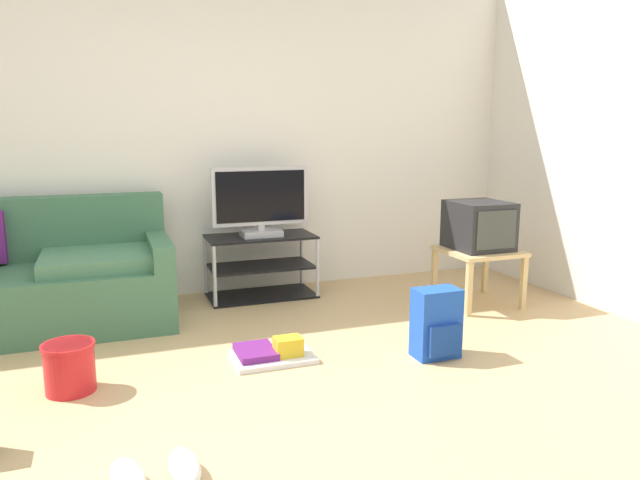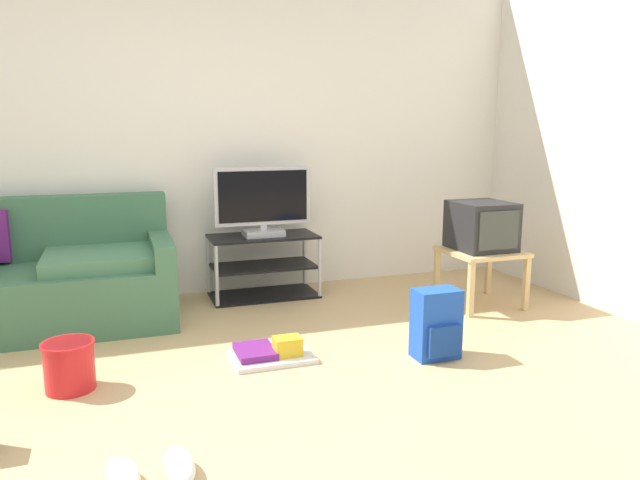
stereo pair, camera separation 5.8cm
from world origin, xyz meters
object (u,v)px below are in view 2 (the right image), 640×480
object	(u,v)px
couch	(21,281)
side_table	(481,258)
flat_tv	(263,202)
cleaning_bucket	(69,364)
backpack	(436,324)
crt_tv	(482,226)
sneakers_pair	(151,471)
tv_stand	(263,266)
floor_tray	(271,353)

from	to	relation	value
couch	side_table	size ratio (longest dim) A/B	3.68
flat_tv	cleaning_bucket	xyz separation A→B (m)	(-1.38, -1.36, -0.63)
side_table	backpack	world-z (taller)	side_table
flat_tv	crt_tv	world-z (taller)	flat_tv
couch	crt_tv	distance (m)	3.33
side_table	sneakers_pair	xyz separation A→B (m)	(-2.55, -1.60, -0.32)
cleaning_bucket	sneakers_pair	xyz separation A→B (m)	(0.35, -1.00, -0.09)
tv_stand	sneakers_pair	world-z (taller)	tv_stand
sneakers_pair	side_table	bearing A→B (deg)	32.11
tv_stand	crt_tv	world-z (taller)	crt_tv
floor_tray	tv_stand	bearing A→B (deg)	78.02
backpack	cleaning_bucket	size ratio (longest dim) A/B	1.57
side_table	cleaning_bucket	world-z (taller)	side_table
cleaning_bucket	flat_tv	bearing A→B (deg)	44.58
side_table	couch	bearing A→B (deg)	169.79
side_table	backpack	distance (m)	1.22
cleaning_bucket	sneakers_pair	distance (m)	1.06
side_table	cleaning_bucket	bearing A→B (deg)	-168.18
crt_tv	tv_stand	bearing A→B (deg)	153.57
cleaning_bucket	backpack	bearing A→B (deg)	-6.53
tv_stand	floor_tray	size ratio (longest dim) A/B	1.81
cleaning_bucket	sneakers_pair	bearing A→B (deg)	-70.74
flat_tv	floor_tray	world-z (taller)	flat_tv
couch	cleaning_bucket	distance (m)	1.26
couch	floor_tray	distance (m)	1.87
cleaning_bucket	sneakers_pair	size ratio (longest dim) A/B	0.73
side_table	floor_tray	world-z (taller)	side_table
couch	tv_stand	xyz separation A→B (m)	(1.74, 0.19, -0.07)
backpack	sneakers_pair	size ratio (longest dim) A/B	1.15
crt_tv	couch	bearing A→B (deg)	170.07
flat_tv	crt_tv	xyz separation A→B (m)	(1.52, -0.73, -0.16)
backpack	floor_tray	distance (m)	0.99
crt_tv	flat_tv	bearing A→B (deg)	154.25
tv_stand	flat_tv	xyz separation A→B (m)	(-0.00, -0.02, 0.52)
flat_tv	crt_tv	bearing A→B (deg)	-25.75
crt_tv	sneakers_pair	xyz separation A→B (m)	(-2.55, -1.62, -0.57)
cleaning_bucket	side_table	bearing A→B (deg)	11.82
backpack	floor_tray	size ratio (longest dim) A/B	0.89
crt_tv	cleaning_bucket	size ratio (longest dim) A/B	1.66
backpack	floor_tray	world-z (taller)	backpack
couch	tv_stand	size ratio (longest dim) A/B	2.33
tv_stand	backpack	bearing A→B (deg)	-67.89
couch	cleaning_bucket	world-z (taller)	couch
tv_stand	floor_tray	world-z (taller)	tv_stand
backpack	side_table	bearing A→B (deg)	45.30
tv_stand	side_table	xyz separation A→B (m)	(1.52, -0.77, 0.12)
tv_stand	crt_tv	size ratio (longest dim) A/B	1.92
couch	side_table	bearing A→B (deg)	-10.21
sneakers_pair	floor_tray	bearing A→B (deg)	54.44
couch	cleaning_bucket	xyz separation A→B (m)	(0.36, -1.19, -0.18)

